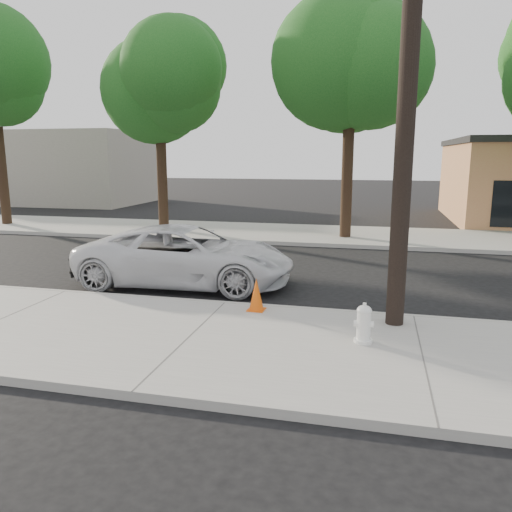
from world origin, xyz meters
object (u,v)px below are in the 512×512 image
object	(u,v)px
utility_pole	(408,77)
police_cruiser	(187,256)
traffic_cone	(256,295)
fire_hydrant	(364,325)

from	to	relation	value
utility_pole	police_cruiser	size ratio (longest dim) A/B	1.61
police_cruiser	traffic_cone	distance (m)	3.26
utility_pole	traffic_cone	size ratio (longest dim) A/B	13.21
utility_pole	police_cruiser	world-z (taller)	utility_pole
traffic_cone	utility_pole	bearing A→B (deg)	-4.10
utility_pole	fire_hydrant	xyz separation A→B (m)	(-0.56, -1.16, -4.23)
fire_hydrant	traffic_cone	world-z (taller)	traffic_cone
utility_pole	police_cruiser	distance (m)	6.93
fire_hydrant	traffic_cone	distance (m)	2.61
traffic_cone	fire_hydrant	bearing A→B (deg)	-31.27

